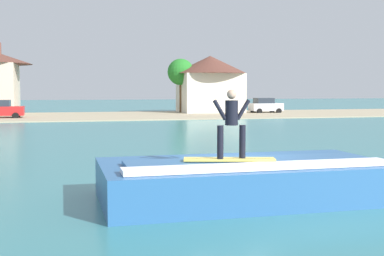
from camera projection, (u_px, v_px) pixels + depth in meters
name	position (u px, v px, depth m)	size (l,w,h in m)	color
ground_plane	(234.00, 194.00, 14.02)	(260.00, 260.00, 0.00)	#31747A
wave_crest	(245.00, 179.00, 13.33)	(7.49, 3.79, 1.11)	#2A5D94
surfboard	(229.00, 159.00, 12.70)	(2.32, 1.03, 0.06)	#EAD159
surfer	(232.00, 120.00, 12.57)	(0.98, 0.32, 1.72)	black
shoreline_bank	(106.00, 116.00, 54.25)	(120.00, 16.96, 0.10)	tan
car_near_shore	(0.00, 109.00, 49.56)	(4.32, 2.24, 1.86)	red
car_far_shore	(265.00, 106.00, 60.65)	(3.80, 2.28, 1.86)	silver
house_gabled_white	(210.00, 80.00, 61.58)	(8.99, 8.99, 6.93)	beige
tree_tall_bare	(181.00, 72.00, 60.64)	(3.17, 3.17, 6.55)	brown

